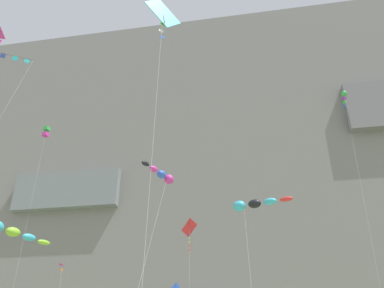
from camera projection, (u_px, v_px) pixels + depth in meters
name	position (u px, v px, depth m)	size (l,w,h in m)	color
cliff_face	(218.00, 201.00, 76.27)	(180.00, 31.66, 63.00)	slate
kite_diamond_upper_right	(163.00, 17.00, 26.32)	(2.03, 2.86, 25.51)	#38B2D1
kite_diamond_mid_right	(189.00, 231.00, 46.92)	(2.04, 5.20, 19.42)	red
kite_box_mid_center	(46.00, 133.00, 57.07)	(1.72, 2.97, 33.77)	green
kite_windsock_high_left	(344.00, 98.00, 52.28)	(2.73, 8.00, 34.82)	green
kite_windsock_upper_left	(12.00, 232.00, 35.98)	(3.33, 9.23, 15.21)	#38B2D1
kite_windsock_upper_mid	(162.00, 175.00, 25.16)	(2.90, 2.91, 14.73)	#CC3399
kite_windsock_far_right	(253.00, 204.00, 28.38)	(4.21, 4.43, 14.39)	#38B2D1
kite_delta_mid_left	(63.00, 277.00, 45.55)	(2.42, 3.23, 14.00)	#CC3399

